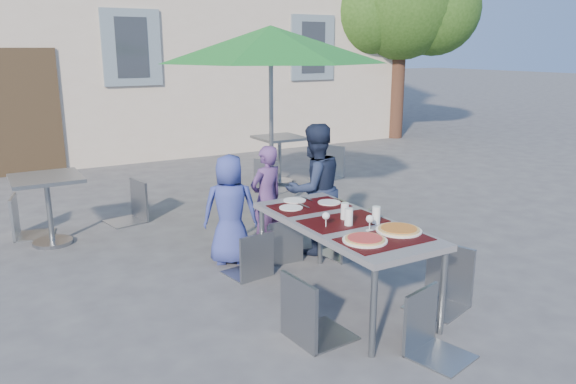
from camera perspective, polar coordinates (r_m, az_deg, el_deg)
ground at (r=4.92m, az=9.85°, el=-12.30°), size 90.00×90.00×0.00m
tree at (r=14.42m, az=11.45°, el=18.36°), size 3.60×3.00×4.70m
dining_table at (r=4.86m, az=5.60°, el=-3.59°), size 0.80×1.85×0.76m
pizza_near_left at (r=4.36m, az=7.82°, el=-4.79°), size 0.35×0.35×0.03m
pizza_near_right at (r=4.64m, az=11.19°, el=-3.76°), size 0.37×0.37×0.03m
glassware at (r=4.76m, az=6.80°, el=-2.36°), size 0.49×0.41×0.15m
place_settings at (r=5.34m, az=1.78°, el=-1.16°), size 0.67×0.45×0.01m
child_0 at (r=5.82m, az=-5.89°, el=-1.80°), size 0.67×0.57×1.16m
child_1 at (r=6.16m, az=-2.20°, el=-0.68°), size 0.48×0.37×1.18m
child_2 at (r=6.08m, az=2.67°, el=0.29°), size 0.71×0.44×1.42m
chair_0 at (r=5.45m, az=-3.78°, el=-3.63°), size 0.44×0.44×0.88m
chair_1 at (r=5.84m, az=-0.61°, el=-2.29°), size 0.41×0.42×0.88m
chair_2 at (r=5.96m, az=6.39°, el=-1.29°), size 0.51×0.51×1.00m
chair_3 at (r=4.24m, az=2.28°, el=-7.78°), size 0.48×0.48×1.01m
chair_4 at (r=5.02m, az=15.80°, el=-4.77°), size 0.56×0.56×1.01m
chair_5 at (r=4.23m, az=14.62°, el=-9.29°), size 0.49×0.49×0.91m
patio_umbrella at (r=7.19m, az=-1.77°, el=14.66°), size 2.89×2.89×2.47m
cafe_table_0 at (r=6.90m, az=-23.22°, el=-0.42°), size 0.75×0.75×0.80m
bg_chair_l_0 at (r=7.30m, az=-25.50°, el=0.07°), size 0.51×0.51×0.96m
bg_chair_r_0 at (r=7.49m, az=-15.76°, el=1.49°), size 0.52×0.52×1.00m
cafe_table_1 at (r=9.33m, az=-0.87°, el=4.24°), size 0.73×0.73×0.78m
bg_chair_l_1 at (r=8.69m, az=-1.88°, el=3.81°), size 0.59×0.59×1.01m
bg_chair_r_1 at (r=9.72m, az=4.27°, el=5.08°), size 0.62×0.62×1.05m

